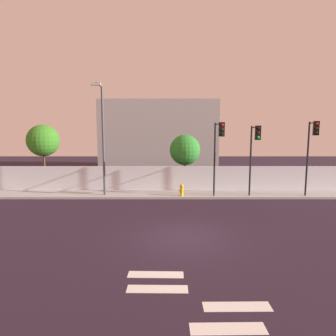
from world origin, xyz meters
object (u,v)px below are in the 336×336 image
traffic_light_right (218,143)px  roadside_tree_leftmost (42,141)px  traffic_light_left (254,146)px  roadside_tree_midleft (184,150)px  fire_hydrant (181,189)px  street_lamp_curbside (102,132)px  traffic_light_center (311,143)px

traffic_light_right → roadside_tree_leftmost: size_ratio=0.98×
traffic_light_left → roadside_tree_midleft: traffic_light_left is taller
traffic_light_left → fire_hydrant: (-4.72, 0.62, -3.06)m
street_lamp_curbside → fire_hydrant: 6.66m
traffic_light_center → street_lamp_curbside: bearing=177.3°
street_lamp_curbside → traffic_light_right: bearing=-5.0°
traffic_light_left → roadside_tree_leftmost: bearing=165.2°
street_lamp_curbside → roadside_tree_midleft: street_lamp_curbside is taller
traffic_light_right → roadside_tree_leftmost: 13.88m
traffic_light_right → roadside_tree_midleft: traffic_light_right is taller
traffic_light_right → fire_hydrant: size_ratio=6.05×
traffic_light_center → traffic_light_right: size_ratio=1.01×
traffic_light_center → street_lamp_curbside: street_lamp_curbside is taller
traffic_light_right → fire_hydrant: traffic_light_right is taller
traffic_light_left → traffic_light_right: bearing=179.6°
traffic_light_right → traffic_light_left: bearing=-0.4°
traffic_light_left → roadside_tree_midleft: size_ratio=1.11×
traffic_light_left → roadside_tree_midleft: 5.99m
fire_hydrant → roadside_tree_midleft: 4.32m
traffic_light_left → traffic_light_center: traffic_light_center is taller
street_lamp_curbside → roadside_tree_midleft: (5.80, 3.42, -1.43)m
fire_hydrant → roadside_tree_leftmost: 11.91m
fire_hydrant → roadside_tree_leftmost: bearing=162.2°
roadside_tree_leftmost → roadside_tree_midleft: roadside_tree_leftmost is taller
traffic_light_right → street_lamp_curbside: 7.79m
roadside_tree_leftmost → roadside_tree_midleft: 11.35m
traffic_light_center → roadside_tree_midleft: 9.08m
traffic_light_center → roadside_tree_leftmost: bearing=168.2°
traffic_light_right → street_lamp_curbside: (-7.73, 0.68, 0.71)m
traffic_light_left → traffic_light_center: 3.79m
roadside_tree_midleft → roadside_tree_leftmost: bearing=180.0°
roadside_tree_midleft → traffic_light_left: bearing=-43.8°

